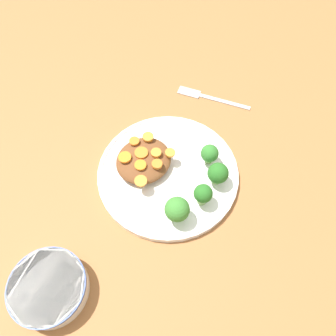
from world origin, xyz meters
TOP-DOWN VIEW (x-y plane):
  - ground_plane at (0.00, 0.00)m, footprint 4.00×4.00m
  - plate at (0.00, 0.00)m, footprint 0.29×0.29m
  - dip_bowl at (0.02, -0.30)m, footprint 0.13×0.13m
  - stew_mound at (-0.05, -0.02)m, footprint 0.11×0.12m
  - broccoli_floret_0 at (0.09, -0.00)m, footprint 0.04×0.04m
  - broccoli_floret_1 at (0.04, 0.08)m, footprint 0.04×0.04m
  - broccoli_floret_2 at (0.08, -0.06)m, footprint 0.05×0.05m
  - broccoli_floret_3 at (0.08, 0.05)m, footprint 0.04×0.04m
  - carrot_slice_0 at (-0.03, 0.00)m, footprint 0.02×0.02m
  - carrot_slice_1 at (-0.09, -0.01)m, footprint 0.02×0.02m
  - carrot_slice_2 at (-0.01, 0.02)m, footprint 0.02×0.02m
  - carrot_slice_3 at (-0.07, -0.05)m, footprint 0.03×0.03m
  - carrot_slice_4 at (-0.04, -0.04)m, footprint 0.02×0.02m
  - carrot_slice_5 at (-0.06, -0.02)m, footprint 0.03×0.03m
  - carrot_slice_6 at (-0.01, -0.06)m, footprint 0.02×0.02m
  - carrot_slice_7 at (-0.01, -0.02)m, footprint 0.02×0.02m
  - carrot_slice_8 at (-0.07, 0.01)m, footprint 0.02×0.02m
  - fork at (-0.09, 0.22)m, footprint 0.17×0.09m

SIDE VIEW (x-z plane):
  - ground_plane at x=0.00m, z-range 0.00..0.00m
  - fork at x=-0.09m, z-range 0.00..0.01m
  - plate at x=0.00m, z-range 0.00..0.02m
  - dip_bowl at x=0.02m, z-range 0.00..0.04m
  - stew_mound at x=-0.05m, z-range 0.02..0.05m
  - broccoli_floret_1 at x=0.04m, z-range 0.02..0.07m
  - broccoli_floret_3 at x=0.08m, z-range 0.02..0.07m
  - broccoli_floret_0 at x=0.09m, z-range 0.02..0.07m
  - carrot_slice_4 at x=-0.04m, z-range 0.05..0.05m
  - carrot_slice_5 at x=-0.06m, z-range 0.05..0.05m
  - carrot_slice_1 at x=-0.09m, z-range 0.05..0.05m
  - carrot_slice_2 at x=-0.01m, z-range 0.05..0.05m
  - carrot_slice_3 at x=-0.07m, z-range 0.05..0.05m
  - carrot_slice_6 at x=-0.01m, z-range 0.05..0.05m
  - carrot_slice_8 at x=-0.07m, z-range 0.05..0.05m
  - carrot_slice_0 at x=-0.03m, z-range 0.05..0.05m
  - carrot_slice_7 at x=-0.01m, z-range 0.05..0.05m
  - broccoli_floret_2 at x=0.08m, z-range 0.02..0.08m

